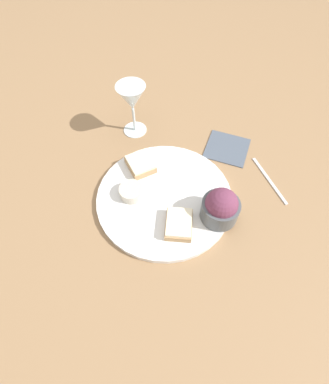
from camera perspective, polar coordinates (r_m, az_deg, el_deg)
The scene contains 9 objects.
ground_plane at distance 0.77m, azimuth 0.00°, elevation -1.41°, with size 4.00×4.00×0.00m, color #93704C.
dinner_plate at distance 0.77m, azimuth 0.00°, elevation -1.13°, with size 0.35×0.35×0.01m.
salad_bowl at distance 0.71m, azimuth 10.65°, elevation -2.83°, with size 0.09×0.09×0.09m.
sauce_ramekin at distance 0.76m, azimuth -6.33°, elevation 0.11°, with size 0.06×0.06×0.03m.
cheese_toast_near at distance 0.71m, azimuth 2.74°, elevation -6.13°, with size 0.08×0.07×0.03m.
cheese_toast_far at distance 0.81m, azimuth -4.61°, elevation 5.31°, with size 0.10×0.10×0.03m.
wine_glass at distance 0.86m, azimuth -6.24°, elevation 17.09°, with size 0.08×0.08×0.16m.
napkin at distance 0.90m, azimuth 11.83°, elevation 8.23°, with size 0.14×0.14×0.01m.
fork at distance 0.85m, azimuth 19.36°, elevation 2.19°, with size 0.15×0.09×0.01m.
Camera 1 is at (0.41, 0.06, 0.65)m, focal length 28.00 mm.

